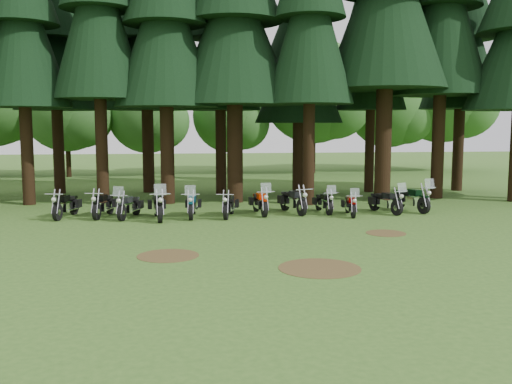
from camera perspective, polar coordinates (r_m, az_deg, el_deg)
ground at (r=18.93m, az=0.48°, el=-4.77°), size 120.00×120.00×0.00m
pine_back_1 at (r=33.91m, az=-19.63°, el=16.40°), size 4.52×4.52×16.22m
pine_back_2 at (r=33.36m, az=-11.02°, el=16.91°), size 4.85×4.85×16.30m
pine_back_3 at (r=31.95m, az=-3.63°, el=17.37°), size 4.35×4.35×16.20m
pine_back_4 at (r=32.62m, az=4.35°, el=14.56°), size 4.94×4.94×13.78m
pine_back_5 at (r=33.55m, az=11.58°, el=16.86°), size 3.94×3.94×16.33m
pine_back_6 at (r=35.56m, az=20.04°, el=16.26°), size 4.59×4.59×16.58m
decid_2 at (r=43.86m, az=-18.08°, el=7.89°), size 6.72×6.53×8.40m
decid_3 at (r=43.55m, az=-10.48°, el=7.54°), size 6.12×5.95×7.65m
decid_4 at (r=44.89m, az=-2.29°, el=7.43°), size 5.93×5.76×7.41m
decid_5 at (r=45.48m, az=6.35°, el=9.73°), size 8.45×8.21×10.56m
decid_6 at (r=48.65m, az=13.56°, el=8.17°), size 7.06×6.86×8.82m
decid_7 at (r=50.36m, az=18.62°, el=9.11°), size 8.44×8.20×10.55m
dirt_patch_0 at (r=16.79m, az=-8.79°, el=-6.30°), size 1.80×1.80×0.01m
dirt_patch_1 at (r=20.51m, az=12.85°, el=-4.03°), size 1.40×1.40×0.01m
dirt_patch_2 at (r=15.28m, az=6.37°, el=-7.56°), size 2.20×2.20×0.01m
motorcycle_0 at (r=24.59m, az=-18.47°, el=-1.34°), size 0.65×2.28×0.94m
motorcycle_1 at (r=24.33m, az=-15.00°, el=-1.30°), size 0.62×2.29×0.94m
motorcycle_2 at (r=23.79m, az=-12.58°, el=-1.43°), size 0.93×2.21×1.41m
motorcycle_3 at (r=23.20m, az=-9.76°, el=-1.45°), size 0.61×2.47×1.55m
motorcycle_4 at (r=23.58m, az=-6.38°, el=-1.36°), size 0.52×2.29×1.44m
motorcycle_5 at (r=23.55m, az=-2.74°, el=-1.39°), size 0.64×2.18×0.90m
motorcycle_6 at (r=24.17m, az=0.42°, el=-1.11°), size 0.51×2.31×1.45m
motorcycle_7 at (r=24.56m, az=3.72°, el=-0.97°), size 0.73×2.36×0.97m
motorcycle_8 at (r=24.78m, az=6.81°, el=-1.08°), size 0.44×2.07×1.30m
motorcycle_9 at (r=24.18m, az=9.43°, el=-1.35°), size 0.51×2.01×1.26m
motorcycle_10 at (r=25.17m, az=12.83°, el=-1.00°), size 0.93×2.21×1.41m
motorcycle_11 at (r=25.99m, az=15.28°, el=-0.73°), size 0.94×2.44×1.54m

